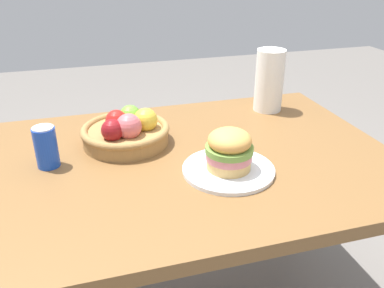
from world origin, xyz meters
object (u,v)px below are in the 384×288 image
at_px(plate, 228,170).
at_px(soda_can, 46,147).
at_px(paper_towel_roll, 269,81).
at_px(sandwich, 229,149).
at_px(fruit_basket, 126,131).

bearing_deg(plate, soda_can, 160.28).
relative_size(soda_can, paper_towel_roll, 0.53).
bearing_deg(paper_towel_roll, soda_can, -163.65).
relative_size(sandwich, paper_towel_roll, 0.57).
xyz_separation_m(sandwich, fruit_basket, (-0.26, 0.27, -0.03)).
height_order(sandwich, fruit_basket, sandwich).
relative_size(fruit_basket, paper_towel_roll, 1.21).
xyz_separation_m(plate, fruit_basket, (-0.26, 0.27, 0.04)).
bearing_deg(paper_towel_roll, fruit_basket, -165.14).
distance_m(fruit_basket, paper_towel_roll, 0.61).
bearing_deg(plate, paper_towel_roll, 52.40).
distance_m(soda_can, paper_towel_roll, 0.86).
height_order(soda_can, fruit_basket, soda_can).
distance_m(plate, sandwich, 0.07).
bearing_deg(sandwich, plate, 153.43).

